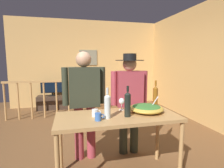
{
  "coord_description": "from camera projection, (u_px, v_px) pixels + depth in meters",
  "views": [
    {
      "loc": [
        -0.6,
        -2.81,
        1.46
      ],
      "look_at": [
        -0.05,
        -0.54,
        1.16
      ],
      "focal_mm": 28.36,
      "sensor_mm": 36.0,
      "label": 1
    }
  ],
  "objects": [
    {
      "name": "ground_plane",
      "position": [
        107.0,
        147.0,
        3.04
      ],
      "size": [
        8.16,
        8.16,
        0.0
      ],
      "primitive_type": "plane",
      "color": "brown"
    },
    {
      "name": "back_wall",
      "position": [
        88.0,
        63.0,
        5.88
      ],
      "size": [
        4.82,
        0.1,
        2.77
      ],
      "primitive_type": "cube",
      "color": "tan",
      "rests_on": "ground_plane"
    },
    {
      "name": "side_wall_right",
      "position": [
        195.0,
        64.0,
        4.33
      ],
      "size": [
        0.1,
        4.71,
        2.77
      ],
      "primitive_type": "cube",
      "color": "tan",
      "rests_on": "ground_plane"
    },
    {
      "name": "framed_picture",
      "position": [
        88.0,
        58.0,
        5.81
      ],
      "size": [
        0.57,
        0.03,
        0.49
      ],
      "primitive_type": "cube",
      "color": "gray"
    },
    {
      "name": "stair_railing",
      "position": [
        64.0,
        94.0,
        4.64
      ],
      "size": [
        2.22,
        0.1,
        1.02
      ],
      "color": "#B2844C",
      "rests_on": "ground_plane"
    },
    {
      "name": "tv_console",
      "position": [
        53.0,
        102.0,
        5.44
      ],
      "size": [
        0.9,
        0.4,
        0.41
      ],
      "primitive_type": "cube",
      "color": "#38281E",
      "rests_on": "ground_plane"
    },
    {
      "name": "flat_screen_tv",
      "position": [
        52.0,
        87.0,
        5.35
      ],
      "size": [
        0.65,
        0.12,
        0.46
      ],
      "color": "black",
      "rests_on": "tv_console"
    },
    {
      "name": "serving_table",
      "position": [
        118.0,
        123.0,
        2.13
      ],
      "size": [
        1.46,
        0.64,
        0.82
      ],
      "color": "#B2844C",
      "rests_on": "ground_plane"
    },
    {
      "name": "salad_bowl",
      "position": [
        146.0,
        108.0,
        2.26
      ],
      "size": [
        0.43,
        0.43,
        0.22
      ],
      "color": "gold",
      "rests_on": "serving_table"
    },
    {
      "name": "wine_glass",
      "position": [
        122.0,
        102.0,
        2.34
      ],
      "size": [
        0.07,
        0.07,
        0.16
      ],
      "color": "silver",
      "rests_on": "serving_table"
    },
    {
      "name": "wine_bottle_clear",
      "position": [
        107.0,
        106.0,
        1.99
      ],
      "size": [
        0.07,
        0.07,
        0.35
      ],
      "color": "silver",
      "rests_on": "serving_table"
    },
    {
      "name": "wine_bottle_dark",
      "position": [
        128.0,
        104.0,
        2.06
      ],
      "size": [
        0.07,
        0.07,
        0.36
      ],
      "color": "black",
      "rests_on": "serving_table"
    },
    {
      "name": "wine_bottle_amber",
      "position": [
        155.0,
        96.0,
        2.47
      ],
      "size": [
        0.07,
        0.07,
        0.38
      ],
      "color": "brown",
      "rests_on": "serving_table"
    },
    {
      "name": "mug_blue",
      "position": [
        98.0,
        117.0,
        1.93
      ],
      "size": [
        0.11,
        0.07,
        0.08
      ],
      "color": "#3866B2",
      "rests_on": "serving_table"
    },
    {
      "name": "mug_white",
      "position": [
        95.0,
        113.0,
        2.08
      ],
      "size": [
        0.11,
        0.07,
        0.09
      ],
      "color": "white",
      "rests_on": "serving_table"
    },
    {
      "name": "person_standing_left",
      "position": [
        84.0,
        96.0,
        2.58
      ],
      "size": [
        0.62,
        0.22,
        1.6
      ],
      "rotation": [
        0.0,
        0.0,
        3.15
      ],
      "color": "#9E3842",
      "rests_on": "ground_plane"
    },
    {
      "name": "person_standing_right",
      "position": [
        129.0,
        95.0,
        2.75
      ],
      "size": [
        0.58,
        0.43,
        1.58
      ],
      "rotation": [
        0.0,
        0.0,
        3.13
      ],
      "color": "#2D3323",
      "rests_on": "ground_plane"
    }
  ]
}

